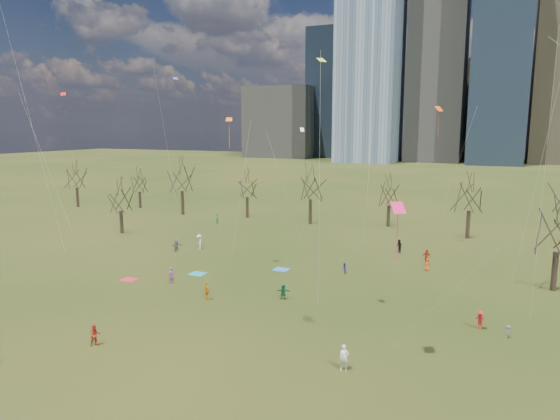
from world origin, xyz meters
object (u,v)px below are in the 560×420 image
at_px(person_1, 344,358).
at_px(person_2, 95,335).
at_px(person_4, 207,291).
at_px(blanket_navy, 281,269).
at_px(blanket_teal, 198,274).
at_px(blanket_crimson, 129,280).

distance_m(person_1, person_2, 17.73).
bearing_deg(person_2, person_4, 20.50).
bearing_deg(person_4, blanket_navy, -64.94).
distance_m(blanket_teal, blanket_crimson, 7.07).
bearing_deg(person_1, blanket_teal, 118.59).
relative_size(blanket_crimson, person_4, 0.97).
xyz_separation_m(person_1, person_2, (-17.35, -3.66, -0.06)).
bearing_deg(person_1, blanket_crimson, 132.98).
bearing_deg(blanket_teal, person_1, -35.05).
bearing_deg(blanket_teal, blanket_navy, 34.41).
height_order(blanket_navy, person_1, person_1).
relative_size(blanket_navy, person_1, 0.94).
xyz_separation_m(blanket_crimson, person_4, (10.61, -1.88, 0.81)).
distance_m(blanket_navy, person_1, 23.41).
distance_m(blanket_crimson, person_2, 15.85).
height_order(blanket_navy, person_4, person_4).
height_order(blanket_teal, blanket_crimson, same).
bearing_deg(person_1, person_4, 126.32).
height_order(blanket_crimson, person_2, person_2).
height_order(blanket_navy, person_2, person_2).
bearing_deg(blanket_navy, person_4, -100.91).
xyz_separation_m(person_2, person_4, (2.16, 11.51, 0.03)).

